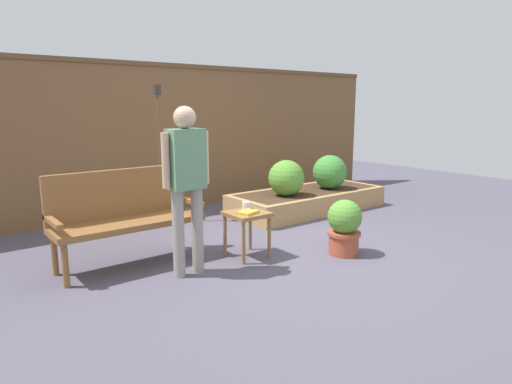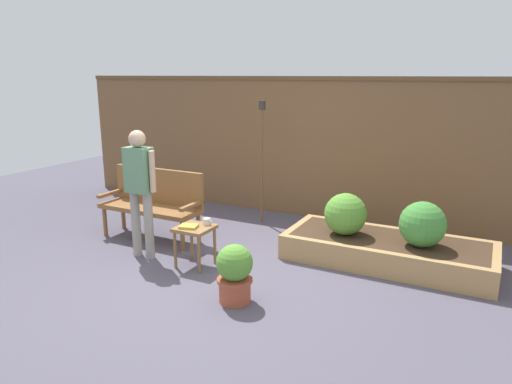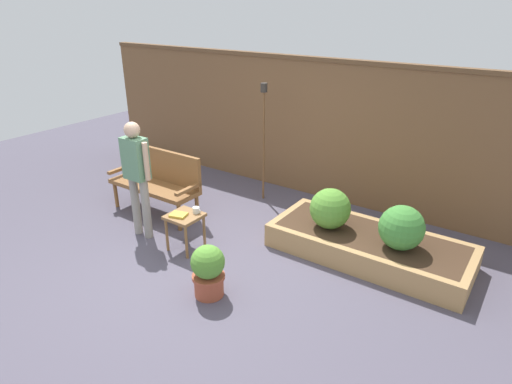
% 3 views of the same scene
% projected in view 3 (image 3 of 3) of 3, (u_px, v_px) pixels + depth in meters
% --- Properties ---
extents(ground_plane, '(14.00, 14.00, 0.00)m').
position_uv_depth(ground_plane, '(201.00, 260.00, 5.36)').
color(ground_plane, '#514C5B').
extents(fence_back, '(8.40, 0.14, 2.16)m').
position_uv_depth(fence_back, '(308.00, 127.00, 6.88)').
color(fence_back, brown).
rests_on(fence_back, ground_plane).
extents(garden_bench, '(1.44, 0.48, 0.94)m').
position_uv_depth(garden_bench, '(158.00, 177.00, 6.40)').
color(garden_bench, brown).
rests_on(garden_bench, ground_plane).
extents(side_table, '(0.40, 0.40, 0.48)m').
position_uv_depth(side_table, '(185.00, 221.00, 5.46)').
color(side_table, olive).
rests_on(side_table, ground_plane).
extents(cup_on_table, '(0.12, 0.09, 0.08)m').
position_uv_depth(cup_on_table, '(196.00, 210.00, 5.46)').
color(cup_on_table, silver).
rests_on(cup_on_table, side_table).
extents(book_on_table, '(0.23, 0.20, 0.03)m').
position_uv_depth(book_on_table, '(179.00, 215.00, 5.39)').
color(book_on_table, gold).
rests_on(book_on_table, side_table).
extents(potted_boxwood, '(0.36, 0.36, 0.59)m').
position_uv_depth(potted_boxwood, '(208.00, 270.00, 4.61)').
color(potted_boxwood, '#A84C33').
rests_on(potted_boxwood, ground_plane).
extents(raised_planter_bed, '(2.40, 1.00, 0.30)m').
position_uv_depth(raised_planter_bed, '(368.00, 246.00, 5.38)').
color(raised_planter_bed, '#AD8451').
rests_on(raised_planter_bed, ground_plane).
extents(shrub_near_bench, '(0.51, 0.51, 0.51)m').
position_uv_depth(shrub_near_bench, '(330.00, 209.00, 5.42)').
color(shrub_near_bench, brown).
rests_on(shrub_near_bench, raised_planter_bed).
extents(shrub_far_corner, '(0.52, 0.52, 0.52)m').
position_uv_depth(shrub_far_corner, '(402.00, 228.00, 4.95)').
color(shrub_far_corner, brown).
rests_on(shrub_far_corner, raised_planter_bed).
extents(tiki_torch, '(0.10, 0.10, 1.82)m').
position_uv_depth(tiki_torch, '(264.00, 123.00, 6.55)').
color(tiki_torch, brown).
rests_on(tiki_torch, ground_plane).
extents(person_by_bench, '(0.47, 0.20, 1.56)m').
position_uv_depth(person_by_bench, '(137.00, 170.00, 5.58)').
color(person_by_bench, gray).
rests_on(person_by_bench, ground_plane).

